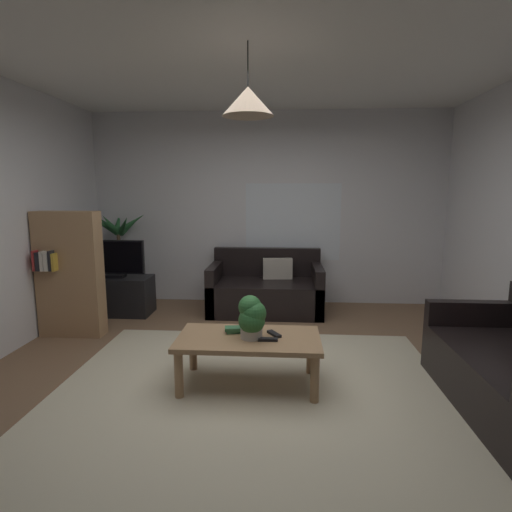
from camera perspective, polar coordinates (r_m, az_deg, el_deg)
The scene contains 17 objects.
floor at distance 3.60m, azimuth -0.35°, elevation -17.71°, with size 4.99×5.16×0.02m, color brown.
rug at distance 3.41m, azimuth -0.61°, elevation -19.02°, with size 3.24×2.84×0.01m, color beige.
wall_back at distance 5.82m, azimuth 1.58°, elevation 6.67°, with size 5.11×0.06×2.72m, color silver.
ceiling at distance 3.39m, azimuth -0.40°, elevation 28.28°, with size 4.99×5.16×0.02m, color white.
window_pane at distance 5.79m, azimuth 5.24°, elevation 4.80°, with size 1.35×0.01×1.09m, color white.
couch_under_window at distance 5.46m, azimuth 1.43°, elevation -5.01°, with size 1.50×0.85×0.82m.
coffee_table at distance 3.43m, azimuth -1.04°, elevation -12.34°, with size 1.18×0.62×0.42m.
book_on_table_0 at distance 3.50m, azimuth -3.06°, elevation -10.57°, with size 0.14×0.08×0.02m, color #387247.
book_on_table_1 at distance 3.49m, azimuth -3.15°, elevation -10.22°, with size 0.15×0.09×0.03m, color #387247.
remote_on_table_0 at distance 3.32m, azimuth 1.70°, elevation -11.74°, with size 0.05×0.16×0.02m, color black.
remote_on_table_1 at distance 3.44m, azimuth 2.58°, elevation -10.96°, with size 0.05×0.16×0.02m, color black.
potted_plant_on_table at distance 3.31m, azimuth -0.58°, elevation -8.51°, with size 0.23×0.23×0.36m.
tv_stand at distance 5.65m, azimuth -19.05°, elevation -5.30°, with size 0.90×0.44×0.50m, color black.
tv at distance 5.53m, azimuth -19.41°, elevation -0.33°, with size 0.78×0.16×0.49m.
potted_palm_corner at distance 6.07m, azimuth -18.73°, elevation -0.36°, with size 0.76×0.81×1.35m.
bookshelf_corner at distance 4.93m, azimuth -24.94°, elevation -2.32°, with size 0.70×0.31×1.40m.
pendant_lamp at distance 3.25m, azimuth -1.15°, elevation 21.07°, with size 0.40×0.40×0.54m.
Camera 1 is at (0.24, -3.20, 1.62)m, focal length 28.24 mm.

